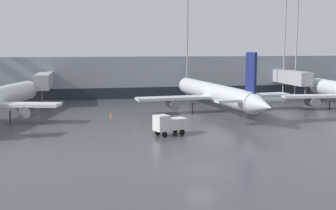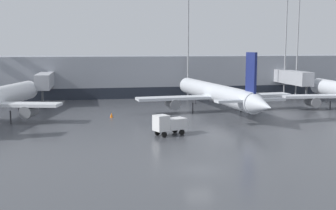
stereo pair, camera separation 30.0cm
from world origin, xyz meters
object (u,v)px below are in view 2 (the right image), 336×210
(service_truck_2, at_px, (169,124))
(apron_light_mast_2, at_px, (188,17))
(traffic_cone_0, at_px, (111,115))
(apron_light_mast_3, at_px, (287,18))
(apron_light_mast_6, at_px, (299,18))
(parked_jet_0, at_px, (216,93))

(service_truck_2, distance_m, apron_light_mast_2, 38.73)
(service_truck_2, distance_m, traffic_cone_0, 16.32)
(apron_light_mast_3, bearing_deg, traffic_cone_0, -152.46)
(service_truck_2, height_order, traffic_cone_0, service_truck_2)
(service_truck_2, relative_size, apron_light_mast_3, 0.20)
(apron_light_mast_6, bearing_deg, traffic_cone_0, -154.86)
(traffic_cone_0, bearing_deg, apron_light_mast_2, 48.39)
(service_truck_2, bearing_deg, apron_light_mast_6, -158.57)
(apron_light_mast_2, distance_m, apron_light_mast_3, 22.24)
(apron_light_mast_2, bearing_deg, service_truck_2, -107.07)
(traffic_cone_0, height_order, apron_light_mast_2, apron_light_mast_2)
(apron_light_mast_3, height_order, apron_light_mast_6, apron_light_mast_6)
(parked_jet_0, height_order, apron_light_mast_3, apron_light_mast_3)
(service_truck_2, bearing_deg, apron_light_mast_3, -155.82)
(apron_light_mast_3, distance_m, apron_light_mast_6, 2.51)
(traffic_cone_0, xyz_separation_m, apron_light_mast_3, (39.03, 20.35, 16.89))
(parked_jet_0, relative_size, service_truck_2, 8.17)
(service_truck_2, height_order, apron_light_mast_2, apron_light_mast_2)
(service_truck_2, height_order, apron_light_mast_3, apron_light_mast_3)
(parked_jet_0, xyz_separation_m, apron_light_mast_6, (23.42, 16.73, 14.14))
(apron_light_mast_2, bearing_deg, parked_jet_0, -86.16)
(traffic_cone_0, relative_size, apron_light_mast_2, 0.03)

